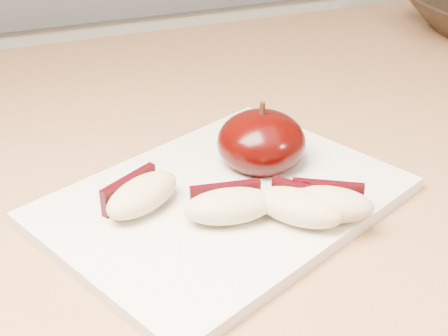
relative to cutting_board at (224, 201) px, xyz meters
name	(u,v)px	position (x,y,z in m)	size (l,w,h in m)	color
back_cabinet	(121,165)	(0.08, 0.83, -0.43)	(2.40, 0.62, 0.94)	silver
cutting_board	(224,201)	(0.00, 0.00, 0.00)	(0.27, 0.20, 0.01)	silver
apple_half	(261,142)	(0.05, 0.04, 0.02)	(0.10, 0.10, 0.06)	black
apple_wedge_a	(141,194)	(-0.07, 0.01, 0.02)	(0.08, 0.06, 0.03)	tan
apple_wedge_b	(229,205)	(-0.01, -0.03, 0.02)	(0.07, 0.04, 0.03)	tan
apple_wedge_c	(299,206)	(0.04, -0.05, 0.02)	(0.07, 0.07, 0.03)	tan
apple_wedge_d	(327,203)	(0.06, -0.06, 0.02)	(0.08, 0.06, 0.03)	tan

